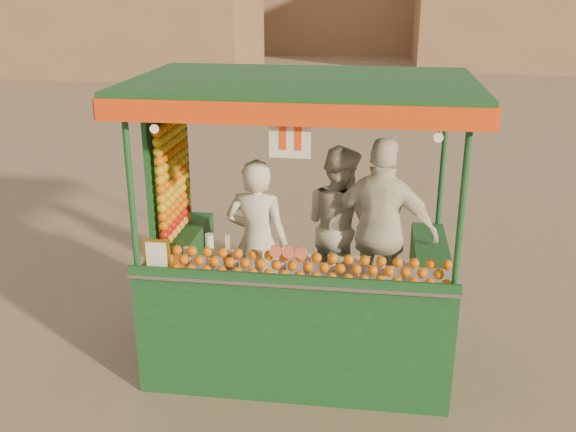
# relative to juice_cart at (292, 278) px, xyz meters

# --- Properties ---
(ground) EXTENTS (90.00, 90.00, 0.00)m
(ground) POSITION_rel_juice_cart_xyz_m (-0.25, 0.20, -0.87)
(ground) COLOR #736352
(ground) RESTS_ON ground
(building_right) EXTENTS (9.00, 6.00, 5.00)m
(building_right) POSITION_rel_juice_cart_xyz_m (6.75, 24.20, 1.63)
(building_right) COLOR #856B4B
(building_right) RESTS_ON ground
(juice_cart) EXTENTS (2.95, 1.91, 2.68)m
(juice_cart) POSITION_rel_juice_cart_xyz_m (0.00, 0.00, 0.00)
(juice_cart) COLOR #113E22
(juice_cart) RESTS_ON ground
(vendor_left) EXTENTS (0.62, 0.44, 1.63)m
(vendor_left) POSITION_rel_juice_cart_xyz_m (-0.36, 0.20, 0.26)
(vendor_left) COLOR silver
(vendor_left) RESTS_ON ground
(vendor_middle) EXTENTS (1.01, 1.01, 1.65)m
(vendor_middle) POSITION_rel_juice_cart_xyz_m (0.39, 0.73, 0.27)
(vendor_middle) COLOR beige
(vendor_middle) RESTS_ON ground
(vendor_right) EXTENTS (1.13, 0.67, 1.81)m
(vendor_right) POSITION_rel_juice_cart_xyz_m (0.81, 0.41, 0.35)
(vendor_right) COLOR white
(vendor_right) RESTS_ON ground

